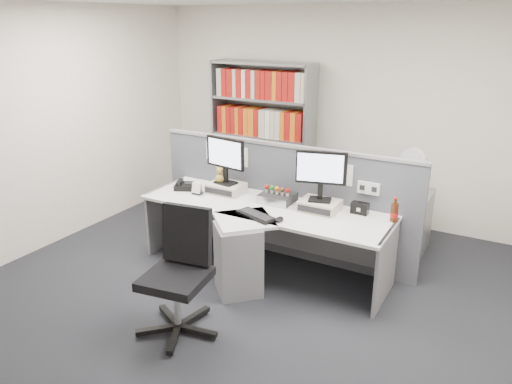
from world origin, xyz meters
The scene contains 21 objects.
ground centered at (0.00, 0.00, 0.00)m, with size 5.50×5.50×0.00m, color #2A2C31.
room_shell centered at (0.00, 0.00, 1.79)m, with size 5.04×5.54×2.72m.
partition centered at (0.00, 1.25, 0.65)m, with size 3.00×0.08×1.27m.
desk centered at (0.00, 0.60, 0.46)m, with size 2.60×1.20×0.72m.
monitor_riser_left centered at (-0.56, 0.98, 0.77)m, with size 0.38×0.31×0.10m.
monitor_riser_right centered at (0.54, 0.98, 0.77)m, with size 0.38×0.31×0.10m.
monitor_left centered at (-0.56, 0.98, 1.12)m, with size 0.50×0.19×0.51m.
monitor_right centered at (0.54, 0.98, 1.12)m, with size 0.49×0.21×0.50m.
desktop_pc centered at (0.07, 0.99, 0.76)m, with size 0.34×0.30×0.09m.
figurines centered at (0.07, 0.97, 0.86)m, with size 0.29×0.05×0.09m.
keyboard centered at (0.07, 0.52, 0.73)m, with size 0.46×0.30×0.03m.
mouse centered at (0.32, 0.53, 0.74)m, with size 0.07×0.11×0.04m, color black.
desk_phone centered at (-1.03, 0.85, 0.76)m, with size 0.28×0.27×0.09m.
desk_calendar centered at (-0.79, 0.77, 0.78)m, with size 0.11×0.08×0.13m.
plush_toy centered at (-0.63, 0.97, 0.90)m, with size 0.10×0.10×0.18m.
speaker centered at (0.92, 1.09, 0.78)m, with size 0.17×0.09×0.11m, color black.
cola_bottle centered at (1.26, 1.05, 0.81)m, with size 0.07×0.07×0.24m.
shelving_unit centered at (-0.90, 2.44, 0.98)m, with size 1.41×0.40×2.00m.
filing_cabinet centered at (1.20, 1.99, 0.35)m, with size 0.45×0.61×0.70m.
desk_fan centered at (1.20, 1.99, 1.02)m, with size 0.30×0.19×0.51m.
office_chair centered at (-0.12, -0.43, 0.56)m, with size 0.69×0.69×1.05m.
Camera 1 is at (2.18, -3.25, 2.50)m, focal length 34.13 mm.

